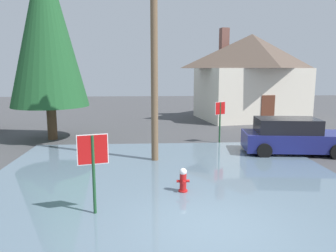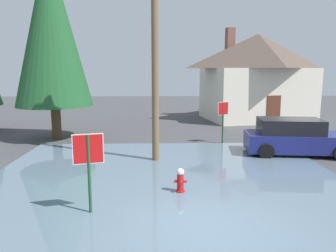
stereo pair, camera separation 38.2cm
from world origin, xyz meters
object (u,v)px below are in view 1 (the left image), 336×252
at_px(utility_pole, 154,36).
at_px(stop_sign_far, 220,114).
at_px(fire_hydrant, 183,181).
at_px(house, 251,76).
at_px(stop_sign_near, 93,158).
at_px(parked_car, 292,137).
at_px(pine_tree_tall_left, 46,26).

height_order(utility_pole, stop_sign_far, utility_pole).
xyz_separation_m(fire_hydrant, house, (6.71, 15.13, 2.90)).
xyz_separation_m(stop_sign_near, parked_car, (7.80, 5.90, -0.75)).
bearing_deg(parked_car, stop_sign_far, 140.05).
bearing_deg(stop_sign_near, fire_hydrant, 29.85).
distance_m(utility_pole, parked_car, 7.51).
height_order(utility_pole, pine_tree_tall_left, pine_tree_tall_left).
bearing_deg(pine_tree_tall_left, parked_car, -17.98).
bearing_deg(parked_car, stop_sign_near, -142.90).
height_order(utility_pole, parked_car, utility_pole).
bearing_deg(parked_car, fire_hydrant, -140.01).
xyz_separation_m(house, parked_car, (-1.34, -10.62, -2.53)).
height_order(stop_sign_far, pine_tree_tall_left, pine_tree_tall_left).
distance_m(fire_hydrant, utility_pole, 5.90).
bearing_deg(stop_sign_near, utility_pole, 71.71).
distance_m(fire_hydrant, parked_car, 7.02).
bearing_deg(pine_tree_tall_left, stop_sign_near, -68.68).
distance_m(stop_sign_far, pine_tree_tall_left, 9.94).
bearing_deg(utility_pole, house, 56.97).
relative_size(stop_sign_far, parked_car, 0.46).
bearing_deg(pine_tree_tall_left, utility_pole, -40.62).
xyz_separation_m(fire_hydrant, pine_tree_tall_left, (-6.19, 8.26, 5.51)).
relative_size(fire_hydrant, parked_car, 0.17).
relative_size(parked_car, pine_tree_tall_left, 0.46).
xyz_separation_m(stop_sign_near, fire_hydrant, (2.43, 1.39, -1.13)).
bearing_deg(fire_hydrant, parked_car, 39.99).
xyz_separation_m(house, pine_tree_tall_left, (-12.91, -6.87, 2.61)).
relative_size(stop_sign_near, stop_sign_far, 1.00).
height_order(stop_sign_near, pine_tree_tall_left, pine_tree_tall_left).
distance_m(fire_hydrant, house, 16.80).
relative_size(house, parked_car, 1.88).
height_order(stop_sign_near, utility_pole, utility_pole).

